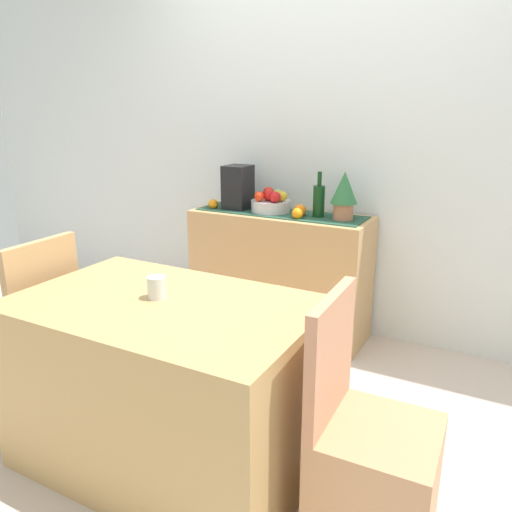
{
  "coord_description": "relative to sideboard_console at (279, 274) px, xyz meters",
  "views": [
    {
      "loc": [
        1.13,
        -1.95,
        1.48
      ],
      "look_at": [
        -0.1,
        0.36,
        0.7
      ],
      "focal_mm": 34.92,
      "sensor_mm": 36.0,
      "label": 1
    }
  ],
  "objects": [
    {
      "name": "ground_plane",
      "position": [
        0.22,
        -0.92,
        -0.42
      ],
      "size": [
        6.4,
        6.4,
        0.02
      ],
      "primitive_type": "cube",
      "color": "beige",
      "rests_on": "ground"
    },
    {
      "name": "room_wall_rear",
      "position": [
        0.22,
        0.26,
        0.94
      ],
      "size": [
        6.4,
        0.06,
        2.7
      ],
      "primitive_type": "cube",
      "color": "silver",
      "rests_on": "ground"
    },
    {
      "name": "sideboard_console",
      "position": [
        0.0,
        0.0,
        0.0
      ],
      "size": [
        1.18,
        0.42,
        0.82
      ],
      "primitive_type": "cube",
      "color": "tan",
      "rests_on": "ground"
    },
    {
      "name": "table_runner",
      "position": [
        0.0,
        0.0,
        0.41
      ],
      "size": [
        1.11,
        0.32,
        0.01
      ],
      "primitive_type": "cube",
      "color": "#254C39",
      "rests_on": "sideboard_console"
    },
    {
      "name": "fruit_bowl",
      "position": [
        -0.07,
        0.0,
        0.45
      ],
      "size": [
        0.25,
        0.25,
        0.08
      ],
      "primitive_type": "cylinder",
      "color": "silver",
      "rests_on": "table_runner"
    },
    {
      "name": "apple_front",
      "position": [
        -0.12,
        0.06,
        0.53
      ],
      "size": [
        0.08,
        0.08,
        0.08
      ],
      "primitive_type": "sphere",
      "color": "red",
      "rests_on": "fruit_bowl"
    },
    {
      "name": "apple_left",
      "position": [
        -0.04,
        0.04,
        0.53
      ],
      "size": [
        0.07,
        0.07,
        0.07
      ],
      "primitive_type": "sphere",
      "color": "#98AF3B",
      "rests_on": "fruit_bowl"
    },
    {
      "name": "apple_right",
      "position": [
        -0.11,
        -0.08,
        0.53
      ],
      "size": [
        0.07,
        0.07,
        0.07
      ],
      "primitive_type": "sphere",
      "color": "red",
      "rests_on": "fruit_bowl"
    },
    {
      "name": "apple_center",
      "position": [
        -0.07,
        -0.03,
        0.53
      ],
      "size": [
        0.07,
        0.07,
        0.07
      ],
      "primitive_type": "sphere",
      "color": "red",
      "rests_on": "fruit_bowl"
    },
    {
      "name": "apple_rear",
      "position": [
        0.01,
        0.0,
        0.53
      ],
      "size": [
        0.07,
        0.07,
        0.07
      ],
      "primitive_type": "sphere",
      "color": "gold",
      "rests_on": "fruit_bowl"
    },
    {
      "name": "apple_upper",
      "position": [
        -0.01,
        -0.06,
        0.53
      ],
      "size": [
        0.07,
        0.07,
        0.07
      ],
      "primitive_type": "sphere",
      "color": "red",
      "rests_on": "fruit_bowl"
    },
    {
      "name": "wine_bottle",
      "position": [
        0.26,
        0.0,
        0.52
      ],
      "size": [
        0.07,
        0.07,
        0.29
      ],
      "color": "#103816",
      "rests_on": "sideboard_console"
    },
    {
      "name": "coffee_maker",
      "position": [
        -0.32,
        0.0,
        0.56
      ],
      "size": [
        0.16,
        0.18,
        0.29
      ],
      "primitive_type": "cube",
      "color": "black",
      "rests_on": "sideboard_console"
    },
    {
      "name": "potted_plant",
      "position": [
        0.42,
        0.0,
        0.58
      ],
      "size": [
        0.16,
        0.16,
        0.3
      ],
      "color": "#BF7653",
      "rests_on": "sideboard_console"
    },
    {
      "name": "orange_loose_end",
      "position": [
        -0.47,
        -0.08,
        0.44
      ],
      "size": [
        0.07,
        0.07,
        0.07
      ],
      "primitive_type": "sphere",
      "color": "orange",
      "rests_on": "sideboard_console"
    },
    {
      "name": "orange_loose_mid",
      "position": [
        0.17,
        -0.11,
        0.45
      ],
      "size": [
        0.07,
        0.07,
        0.07
      ],
      "primitive_type": "sphere",
      "color": "orange",
      "rests_on": "sideboard_console"
    },
    {
      "name": "orange_loose_near_bowl",
      "position": [
        0.15,
        -0.03,
        0.45
      ],
      "size": [
        0.08,
        0.08,
        0.08
      ],
      "primitive_type": "sphere",
      "color": "orange",
      "rests_on": "sideboard_console"
    },
    {
      "name": "dining_table",
      "position": [
        0.16,
        -1.41,
        -0.04
      ],
      "size": [
        1.22,
        0.77,
        0.74
      ],
      "primitive_type": "cube",
      "color": "tan",
      "rests_on": "ground"
    },
    {
      "name": "coffee_cup",
      "position": [
        0.11,
        -1.39,
        0.37
      ],
      "size": [
        0.08,
        0.08,
        0.09
      ],
      "primitive_type": "cylinder",
      "color": "silver",
      "rests_on": "dining_table"
    },
    {
      "name": "chair_near_window",
      "position": [
        -0.72,
        -1.41,
        -0.15
      ],
      "size": [
        0.41,
        0.41,
        0.9
      ],
      "color": "tan",
      "rests_on": "ground"
    },
    {
      "name": "chair_by_corner",
      "position": [
        1.03,
        -1.41,
        -0.15
      ],
      "size": [
        0.41,
        0.41,
        0.9
      ],
      "color": "tan",
      "rests_on": "ground"
    }
  ]
}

